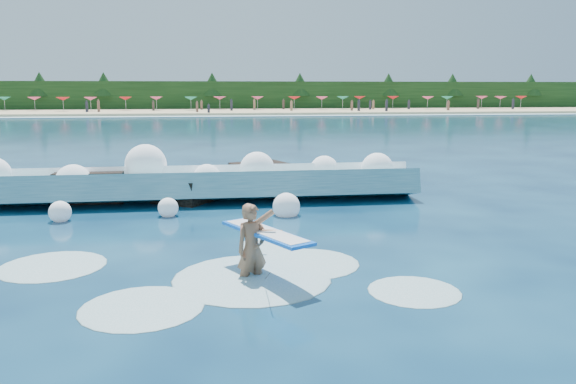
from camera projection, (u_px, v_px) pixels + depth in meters
name	position (u px, v px, depth m)	size (l,w,h in m)	color
ground	(231.00, 267.00, 11.83)	(200.00, 200.00, 0.00)	#07203E
beach	(212.00, 112.00, 87.77)	(140.00, 20.00, 0.40)	tan
wet_band	(212.00, 116.00, 77.09)	(140.00, 5.00, 0.08)	silver
treeline	(211.00, 96.00, 97.10)	(140.00, 4.00, 5.00)	black
breaking_wave	(169.00, 186.00, 18.81)	(16.61, 2.65, 1.43)	teal
rock_cluster	(172.00, 186.00, 19.23)	(7.95, 3.22, 1.29)	black
surfer_with_board	(255.00, 245.00, 10.99)	(1.67, 2.94, 1.82)	#926144
wave_spray	(174.00, 175.00, 18.61)	(15.33, 4.36, 2.00)	white
surf_foam	(228.00, 276.00, 11.24)	(9.04, 5.49, 0.16)	silver
beach_umbrellas	(209.00, 98.00, 89.75)	(110.96, 6.36, 0.50)	#E14273
beachgoers	(144.00, 107.00, 83.68)	(102.69, 14.04, 1.94)	#3F332D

